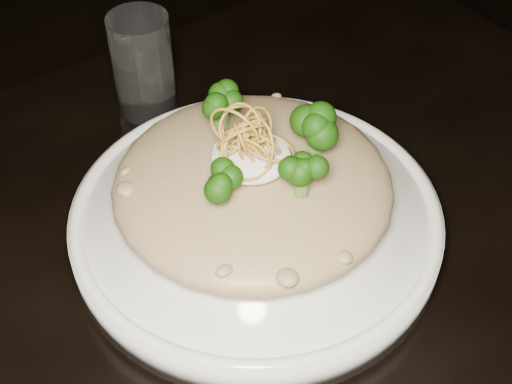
# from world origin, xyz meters

# --- Properties ---
(plate) EXTENTS (0.32, 0.32, 0.03)m
(plate) POSITION_xyz_m (0.10, 0.06, 0.77)
(plate) COLOR white
(plate) RESTS_ON table
(risotto) EXTENTS (0.24, 0.24, 0.05)m
(risotto) POSITION_xyz_m (0.10, 0.06, 0.81)
(risotto) COLOR brown
(risotto) RESTS_ON plate
(broccoli) EXTENTS (0.15, 0.15, 0.06)m
(broccoli) POSITION_xyz_m (0.10, 0.06, 0.86)
(broccoli) COLOR black
(broccoli) RESTS_ON risotto
(cheese) EXTENTS (0.07, 0.07, 0.02)m
(cheese) POSITION_xyz_m (0.10, 0.06, 0.85)
(cheese) COLOR white
(cheese) RESTS_ON risotto
(shallots) EXTENTS (0.06, 0.06, 0.04)m
(shallots) POSITION_xyz_m (0.09, 0.06, 0.87)
(shallots) COLOR olive
(shallots) RESTS_ON cheese
(drinking_glass) EXTENTS (0.08, 0.08, 0.11)m
(drinking_glass) POSITION_xyz_m (0.11, 0.28, 0.81)
(drinking_glass) COLOR white
(drinking_glass) RESTS_ON table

